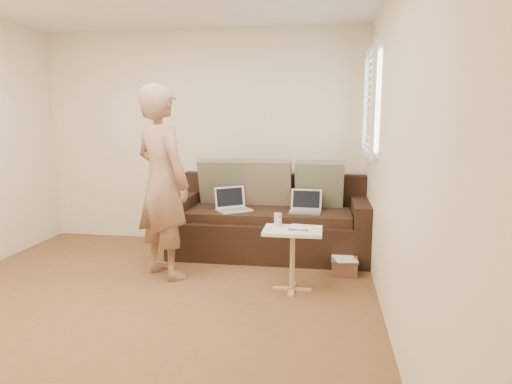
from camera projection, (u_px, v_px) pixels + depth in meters
floor at (132, 314)px, 3.65m from camera, size 4.50×4.50×0.00m
wall_back at (203, 138)px, 5.62m from camera, size 4.00×0.00×4.00m
wall_right at (397, 156)px, 3.13m from camera, size 0.00×4.50×4.50m
window_blinds at (371, 103)px, 4.53m from camera, size 0.12×0.88×1.08m
sofa at (270, 217)px, 5.17m from camera, size 2.20×0.95×0.85m
pillow_left at (222, 182)px, 5.42m from camera, size 0.55×0.29×0.57m
pillow_mid at (268, 183)px, 5.33m from camera, size 0.55×0.27×0.57m
pillow_right at (319, 184)px, 5.22m from camera, size 0.55×0.28×0.57m
laptop_silver at (305, 213)px, 4.98m from camera, size 0.35×0.26×0.23m
laptop_white at (234, 211)px, 5.07m from camera, size 0.45×0.43×0.26m
person at (162, 182)px, 4.37m from camera, size 0.82×0.76×1.87m
side_table at (292, 260)px, 4.09m from camera, size 0.52×0.36×0.57m
drinking_glass at (278, 220)px, 4.15m from camera, size 0.07×0.07×0.12m
scissors at (298, 230)px, 3.97m from camera, size 0.20×0.14×0.02m
paper_on_table at (300, 228)px, 4.06m from camera, size 0.25×0.33×0.00m
striped_box at (344, 266)px, 4.54m from camera, size 0.26×0.26×0.17m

